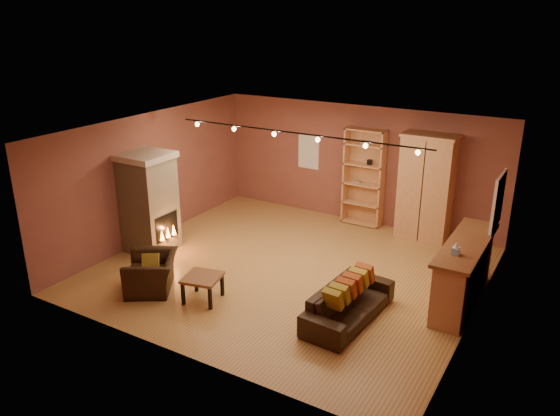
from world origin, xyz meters
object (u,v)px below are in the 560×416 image
Objects in this scene: bar_counter at (463,272)px; coffee_table at (202,280)px; loveseat at (349,297)px; armchair at (151,267)px; fireplace at (149,202)px; bookcase at (365,176)px; armoire at (426,187)px.

bar_counter is 4.54m from coffee_table.
armchair is (-3.53, -0.89, 0.04)m from loveseat.
bookcase reaches higher than fireplace.
armoire is at bearing 110.82° from armchair.
fireplace reaches higher than loveseat.
armoire reaches higher than bookcase.
armoire reaches higher than loveseat.
armoire is 5.41m from coffee_table.
bookcase is 3.13× the size of coffee_table.
bookcase is 1.15× the size of loveseat.
coffee_table is (2.31, -1.19, -0.66)m from fireplace.
coffee_table is (-2.48, -4.74, -0.80)m from armoire.
loveseat is at bearing -70.43° from bookcase.
fireplace is 4.84m from loveseat.
bookcase is 4.01m from bar_counter.
armoire reaches higher than coffee_table.
bar_counter is at bearing -39.71° from loveseat.
bar_counter is (6.24, 1.07, -0.48)m from fireplace.
fireplace is 2.68m from coffee_table.
coffee_table is (-0.98, -4.92, -0.78)m from bookcase.
loveseat is (1.49, -4.18, -0.77)m from bookcase.
fireplace is 5.96m from armoire.
bar_counter is at bearing 9.76° from fireplace.
armchair is 1.07m from coffee_table.
coffee_table is at bearing 65.08° from armchair.
fireplace is at bearing -143.49° from armoire.
fireplace is 0.92× the size of bookcase.
bookcase is 5.52m from armchair.
armchair is at bearing -154.14° from bar_counter.
loveseat reaches higher than coffee_table.
coffee_table is at bearing -101.30° from bookcase.
bookcase is 5.08m from coffee_table.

